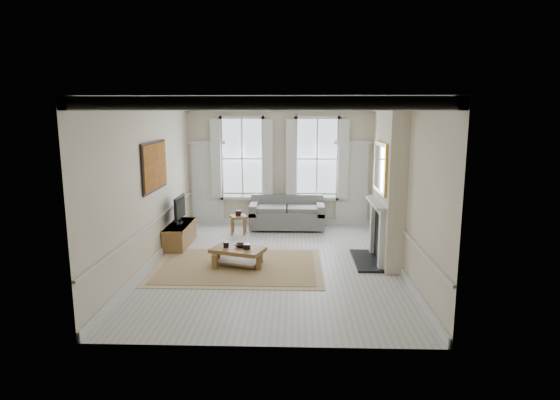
{
  "coord_description": "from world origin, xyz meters",
  "views": [
    {
      "loc": [
        0.45,
        -9.56,
        3.19
      ],
      "look_at": [
        0.11,
        0.72,
        1.25
      ],
      "focal_mm": 30.0,
      "sensor_mm": 36.0,
      "label": 1
    }
  ],
  "objects_px": {
    "sofa": "(287,215)",
    "side_table": "(239,220)",
    "tv_stand": "(180,235)",
    "coffee_table": "(238,252)"
  },
  "relations": [
    {
      "from": "side_table",
      "to": "tv_stand",
      "type": "xyz_separation_m",
      "value": [
        -1.29,
        -1.14,
        -0.12
      ]
    },
    {
      "from": "side_table",
      "to": "tv_stand",
      "type": "relative_size",
      "value": 0.35
    },
    {
      "from": "sofa",
      "to": "coffee_table",
      "type": "xyz_separation_m",
      "value": [
        -0.97,
        -3.33,
        -0.05
      ]
    },
    {
      "from": "sofa",
      "to": "side_table",
      "type": "height_order",
      "value": "sofa"
    },
    {
      "from": "side_table",
      "to": "coffee_table",
      "type": "distance_m",
      "value": 2.71
    },
    {
      "from": "side_table",
      "to": "sofa",
      "type": "bearing_deg",
      "value": 26.78
    },
    {
      "from": "sofa",
      "to": "side_table",
      "type": "distance_m",
      "value": 1.43
    },
    {
      "from": "side_table",
      "to": "coffee_table",
      "type": "bearing_deg",
      "value": -83.49
    },
    {
      "from": "tv_stand",
      "to": "coffee_table",
      "type": "bearing_deg",
      "value": -44.09
    },
    {
      "from": "sofa",
      "to": "side_table",
      "type": "bearing_deg",
      "value": -153.22
    }
  ]
}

